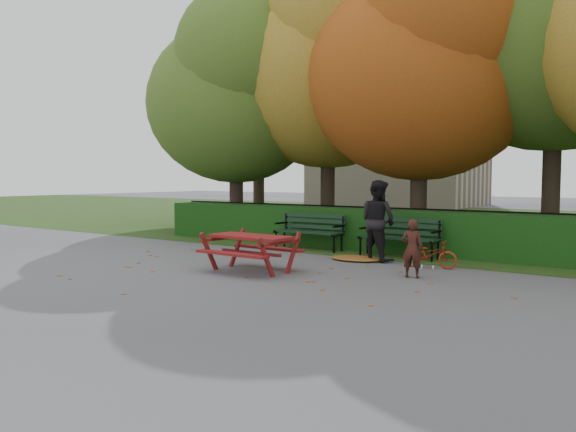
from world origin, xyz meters
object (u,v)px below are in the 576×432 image
Objects in this scene: tree_b at (334,56)px; adult at (378,221)px; tree_d at (572,2)px; bicycle at (430,254)px; picnic_table at (251,243)px; tree_a at (239,89)px; bench_left at (310,228)px; child at (412,249)px; tree_c at (430,58)px; tree_f at (262,75)px; bench_right at (400,234)px.

adult is (3.38, -3.85, -4.54)m from tree_b.
tree_d reaches higher than bicycle.
bicycle is (2.63, 2.36, -0.26)m from picnic_table.
tree_a is 4.16× the size of bench_left.
tree_d reaches higher than child.
picnic_table is at bearing 121.83° from bicycle.
tree_c is (3.28, -0.78, -0.58)m from tree_b.
child is 0.61× the size of adult.
tree_a is at bearing -41.55° from child.
child is (9.47, -7.80, -5.17)m from tree_f.
tree_b reaches higher than tree_c.
tree_c is at bearing 46.64° from bench_left.
tree_a is 7.62m from adult.
tree_a is 0.78× the size of tree_d.
adult is (0.11, -3.06, -3.96)m from tree_c.
picnic_table is 2.98m from adult.
bicycle is (-0.13, 1.21, -0.25)m from child.
tree_d reaches higher than tree_a.
bench_left is 1.09× the size of picnic_table.
tree_b reaches higher than bench_left.
tree_f reaches higher than tree_c.
adult is (-2.94, -4.33, -5.12)m from tree_d.
bench_right is 1.72× the size of bicycle.
tree_a is 4.16× the size of bench_right.
tree_d is at bearing -107.64° from adult.
tree_b is 6.76m from bench_right.
tree_f reaches higher than child.
bench_left is 2.40m from adult.
bicycle is at bearing -96.46° from child.
bicycle is at bearing -43.77° from bench_right.
adult is 1.42m from bicycle.
tree_d is at bearing 34.26° from bench_left.
adult reaches higher than bicycle.
bench_left is at bearing -43.51° from tree_f.
tree_f reaches higher than bench_left.
bench_left is at bearing -145.74° from tree_d.
tree_d reaches higher than tree_f.
bench_left is 3.53m from picnic_table.
bench_right is at bearing -84.76° from adult.
bench_right is 2.59m from child.
tree_f is (-11.01, 2.01, -0.29)m from tree_d.
tree_d is at bearing 51.77° from bench_right.
adult is (6.13, -2.68, -3.65)m from tree_a.
tree_b reaches higher than child.
tree_a is at bearing -156.95° from tree_b.
tree_f is at bearing 128.10° from picnic_table.
tree_c is 8.66m from tree_f.
bench_right is at bearing -128.23° from tree_d.
tree_a is 0.85× the size of tree_b.
tree_f is at bearing 146.08° from bench_right.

